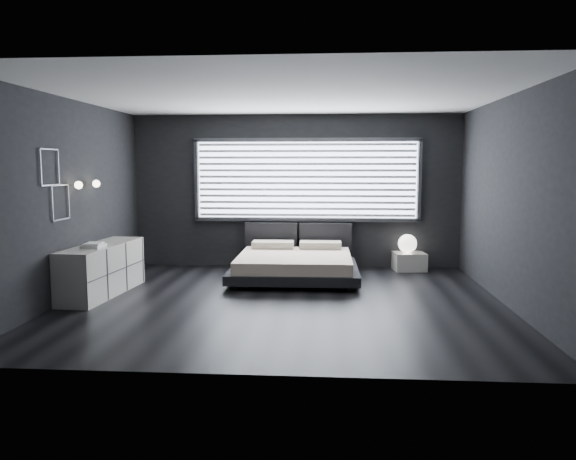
{
  "coord_description": "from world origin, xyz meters",
  "views": [
    {
      "loc": [
        0.63,
        -7.57,
        1.87
      ],
      "look_at": [
        0.0,
        0.85,
        0.9
      ],
      "focal_mm": 35.0,
      "sensor_mm": 36.0,
      "label": 1
    }
  ],
  "objects": [
    {
      "name": "wall_art_lower",
      "position": [
        -2.98,
        -0.3,
        1.38
      ],
      "size": [
        0.01,
        0.48,
        0.48
      ],
      "color": "#47474C",
      "rests_on": "ground"
    },
    {
      "name": "window",
      "position": [
        0.2,
        2.7,
        1.61
      ],
      "size": [
        4.14,
        0.09,
        1.52
      ],
      "color": "white",
      "rests_on": "ground"
    },
    {
      "name": "orb_lamp",
      "position": [
        2.02,
        2.49,
        0.49
      ],
      "size": [
        0.33,
        0.33,
        0.33
      ],
      "primitive_type": "sphere",
      "color": "white",
      "rests_on": "nightstand"
    },
    {
      "name": "headboard",
      "position": [
        0.06,
        2.64,
        0.57
      ],
      "size": [
        1.96,
        0.16,
        0.52
      ],
      "color": "black",
      "rests_on": "ground"
    },
    {
      "name": "nightstand",
      "position": [
        2.06,
        2.5,
        0.16
      ],
      "size": [
        0.6,
        0.52,
        0.32
      ],
      "primitive_type": "cube",
      "rotation": [
        0.0,
        0.0,
        0.12
      ],
      "color": "silver",
      "rests_on": "ground"
    },
    {
      "name": "bed",
      "position": [
        0.06,
        1.59,
        0.25
      ],
      "size": [
        2.08,
        1.99,
        0.53
      ],
      "color": "black",
      "rests_on": "ground"
    },
    {
      "name": "book_stack",
      "position": [
        -2.66,
        -0.04,
        0.77
      ],
      "size": [
        0.26,
        0.34,
        0.07
      ],
      "color": "silver",
      "rests_on": "dresser"
    },
    {
      "name": "sconce_far",
      "position": [
        -2.88,
        0.65,
        1.6
      ],
      "size": [
        0.18,
        0.11,
        0.11
      ],
      "color": "silver",
      "rests_on": "ground"
    },
    {
      "name": "sconce_near",
      "position": [
        -2.88,
        0.05,
        1.6
      ],
      "size": [
        0.18,
        0.11,
        0.11
      ],
      "color": "silver",
      "rests_on": "ground"
    },
    {
      "name": "room",
      "position": [
        0.0,
        0.0,
        1.4
      ],
      "size": [
        6.04,
        6.0,
        2.8
      ],
      "color": "black",
      "rests_on": "ground"
    },
    {
      "name": "wall_art_upper",
      "position": [
        -2.98,
        -0.55,
        1.85
      ],
      "size": [
        0.01,
        0.48,
        0.48
      ],
      "color": "#47474C",
      "rests_on": "ground"
    },
    {
      "name": "dresser",
      "position": [
        -2.67,
        0.25,
        0.37
      ],
      "size": [
        0.65,
        1.87,
        0.73
      ],
      "color": "silver",
      "rests_on": "ground"
    }
  ]
}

